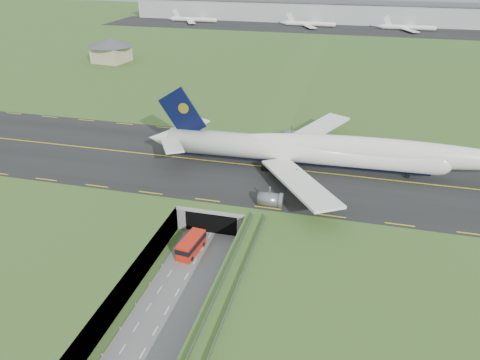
# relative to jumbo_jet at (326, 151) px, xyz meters

# --- Properties ---
(ground) EXTENTS (900.00, 900.00, 0.00)m
(ground) POSITION_rel_jumbo_jet_xyz_m (-22.24, -34.58, -11.52)
(ground) COLOR #335923
(ground) RESTS_ON ground
(airfield_deck) EXTENTS (800.00, 800.00, 6.00)m
(airfield_deck) POSITION_rel_jumbo_jet_xyz_m (-22.24, -34.58, -8.52)
(airfield_deck) COLOR gray
(airfield_deck) RESTS_ON ground
(trench_road) EXTENTS (12.00, 75.00, 0.20)m
(trench_road) POSITION_rel_jumbo_jet_xyz_m (-22.24, -42.08, -11.42)
(trench_road) COLOR slate
(trench_road) RESTS_ON ground
(taxiway) EXTENTS (800.00, 44.00, 0.18)m
(taxiway) POSITION_rel_jumbo_jet_xyz_m (-22.24, -1.58, -5.43)
(taxiway) COLOR black
(taxiway) RESTS_ON airfield_deck
(tunnel_portal) EXTENTS (17.00, 22.30, 6.00)m
(tunnel_portal) POSITION_rel_jumbo_jet_xyz_m (-22.24, -17.86, -8.19)
(tunnel_portal) COLOR gray
(tunnel_portal) RESTS_ON ground
(guideway) EXTENTS (3.00, 53.00, 7.05)m
(guideway) POSITION_rel_jumbo_jet_xyz_m (-11.24, -53.69, -6.20)
(guideway) COLOR #A8A8A3
(guideway) RESTS_ON ground
(jumbo_jet) EXTENTS (97.05, 61.99, 20.52)m
(jumbo_jet) POSITION_rel_jumbo_jet_xyz_m (0.00, 0.00, 0.00)
(jumbo_jet) COLOR white
(jumbo_jet) RESTS_ON ground
(shuttle_tram) EXTENTS (4.12, 8.78, 3.43)m
(shuttle_tram) POSITION_rel_jumbo_jet_xyz_m (-24.07, -34.62, -9.65)
(shuttle_tram) COLOR red
(shuttle_tram) RESTS_ON ground
(service_building) EXTENTS (24.45, 24.45, 11.80)m
(service_building) POSITION_rel_jumbo_jet_xyz_m (-114.68, 101.36, 1.47)
(service_building) COLOR tan
(service_building) RESTS_ON ground
(cargo_terminal) EXTENTS (320.00, 67.00, 15.60)m
(cargo_terminal) POSITION_rel_jumbo_jet_xyz_m (-22.40, 264.84, 2.43)
(cargo_terminal) COLOR #B2B2B2
(cargo_terminal) RESTS_ON ground
(distant_hills) EXTENTS (700.00, 91.00, 60.00)m
(distant_hills) POSITION_rel_jumbo_jet_xyz_m (42.14, 395.42, -15.52)
(distant_hills) COLOR slate
(distant_hills) RESTS_ON ground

